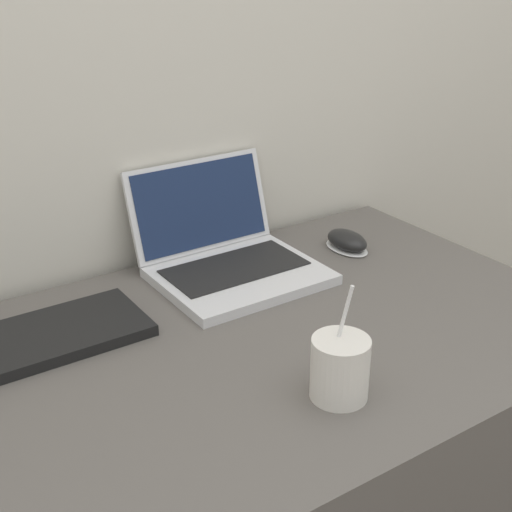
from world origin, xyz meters
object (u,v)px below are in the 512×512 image
at_px(drink_cup, 340,367).
at_px(external_keyboard, 11,348).
at_px(computer_mouse, 347,241).
at_px(laptop, 227,253).

relative_size(drink_cup, external_keyboard, 0.39).
distance_m(computer_mouse, external_keyboard, 0.73).
xyz_separation_m(laptop, drink_cup, (-0.09, -0.46, 0.01)).
height_order(laptop, computer_mouse, laptop).
bearing_deg(computer_mouse, external_keyboard, -178.71).
xyz_separation_m(drink_cup, external_keyboard, (-0.37, 0.39, -0.04)).
bearing_deg(external_keyboard, drink_cup, -46.57).
height_order(laptop, drink_cup, laptop).
distance_m(laptop, external_keyboard, 0.46).
bearing_deg(laptop, external_keyboard, -171.98).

